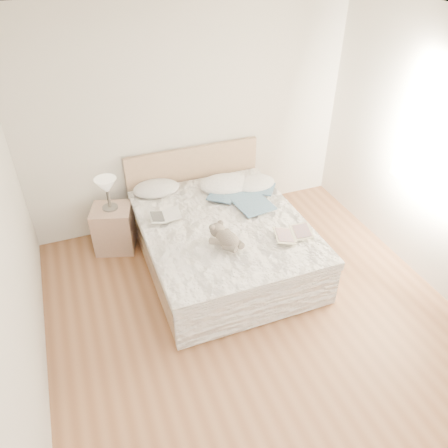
{
  "coord_description": "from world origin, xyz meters",
  "views": [
    {
      "loc": [
        -1.38,
        -2.49,
        3.36
      ],
      "look_at": [
        -0.02,
        1.05,
        0.62
      ],
      "focal_mm": 35.0,
      "sensor_mm": 36.0,
      "label": 1
    }
  ],
  "objects_px": {
    "table_lamp": "(107,187)",
    "teddy_bear": "(227,245)",
    "childrens_book": "(293,234)",
    "bed": "(221,239)",
    "photo_book": "(165,216)",
    "nightstand": "(114,228)"
  },
  "relations": [
    {
      "from": "bed",
      "to": "photo_book",
      "type": "bearing_deg",
      "value": 159.39
    },
    {
      "from": "bed",
      "to": "photo_book",
      "type": "distance_m",
      "value": 0.69
    },
    {
      "from": "teddy_bear",
      "to": "childrens_book",
      "type": "bearing_deg",
      "value": -28.09
    },
    {
      "from": "nightstand",
      "to": "table_lamp",
      "type": "distance_m",
      "value": 0.56
    },
    {
      "from": "teddy_bear",
      "to": "table_lamp",
      "type": "bearing_deg",
      "value": 105.3
    },
    {
      "from": "table_lamp",
      "to": "photo_book",
      "type": "xyz_separation_m",
      "value": [
        0.53,
        -0.48,
        -0.21
      ]
    },
    {
      "from": "photo_book",
      "to": "teddy_bear",
      "type": "distance_m",
      "value": 0.86
    },
    {
      "from": "bed",
      "to": "teddy_bear",
      "type": "distance_m",
      "value": 0.64
    },
    {
      "from": "bed",
      "to": "photo_book",
      "type": "xyz_separation_m",
      "value": [
        -0.57,
        0.22,
        0.32
      ]
    },
    {
      "from": "childrens_book",
      "to": "teddy_bear",
      "type": "bearing_deg",
      "value": -169.43
    },
    {
      "from": "nightstand",
      "to": "photo_book",
      "type": "relative_size",
      "value": 1.58
    },
    {
      "from": "table_lamp",
      "to": "photo_book",
      "type": "relative_size",
      "value": 1.09
    },
    {
      "from": "nightstand",
      "to": "childrens_book",
      "type": "bearing_deg",
      "value": -36.87
    },
    {
      "from": "table_lamp",
      "to": "bed",
      "type": "bearing_deg",
      "value": -32.28
    },
    {
      "from": "table_lamp",
      "to": "childrens_book",
      "type": "relative_size",
      "value": 0.94
    },
    {
      "from": "bed",
      "to": "teddy_bear",
      "type": "xyz_separation_m",
      "value": [
        -0.13,
        -0.52,
        0.34
      ]
    },
    {
      "from": "nightstand",
      "to": "teddy_bear",
      "type": "bearing_deg",
      "value": -50.98
    },
    {
      "from": "nightstand",
      "to": "table_lamp",
      "type": "bearing_deg",
      "value": 84.89
    },
    {
      "from": "childrens_book",
      "to": "table_lamp",
      "type": "bearing_deg",
      "value": 158.11
    },
    {
      "from": "nightstand",
      "to": "teddy_bear",
      "type": "relative_size",
      "value": 1.58
    },
    {
      "from": "bed",
      "to": "childrens_book",
      "type": "height_order",
      "value": "bed"
    },
    {
      "from": "table_lamp",
      "to": "teddy_bear",
      "type": "xyz_separation_m",
      "value": [
        0.98,
        -1.22,
        -0.19
      ]
    }
  ]
}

